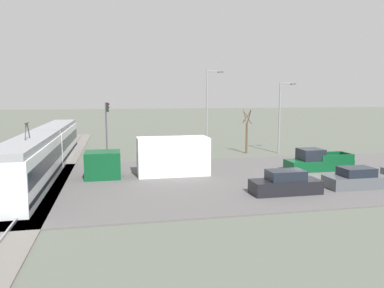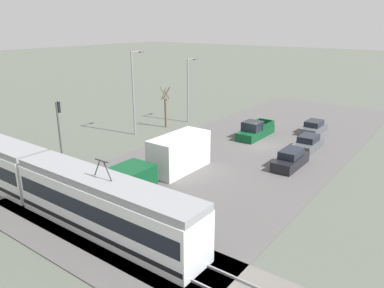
% 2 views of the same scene
% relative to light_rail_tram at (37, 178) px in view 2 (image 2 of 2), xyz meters
% --- Properties ---
extents(ground_plane, '(320.00, 320.00, 0.00)m').
position_rel_light_rail_tram_xyz_m(ground_plane, '(-6.76, -21.38, -1.80)').
color(ground_plane, '#565B51').
extents(road_surface, '(18.25, 50.49, 0.08)m').
position_rel_light_rail_tram_xyz_m(road_surface, '(-6.76, -21.38, -1.76)').
color(road_surface, '#565454').
rests_on(road_surface, ground).
extents(rail_bed, '(74.61, 4.40, 0.22)m').
position_rel_light_rail_tram_xyz_m(rail_bed, '(-6.76, 0.00, -1.75)').
color(rail_bed, slate).
rests_on(rail_bed, ground).
extents(light_rail_tram, '(28.41, 2.70, 4.68)m').
position_rel_light_rail_tram_xyz_m(light_rail_tram, '(0.00, 0.00, 0.00)').
color(light_rail_tram, white).
rests_on(light_rail_tram, ground).
extents(box_truck, '(2.55, 9.97, 3.12)m').
position_rel_light_rail_tram_xyz_m(box_truck, '(-4.55, -9.25, -0.28)').
color(box_truck, '#0C4723').
rests_on(box_truck, ground).
extents(pickup_truck, '(2.03, 5.79, 1.92)m').
position_rel_light_rail_tram_xyz_m(pickup_truck, '(-5.30, -23.41, -1.00)').
color(pickup_truck, '#0C4723').
rests_on(pickup_truck, ground).
extents(sedan_car_0, '(1.89, 4.42, 1.46)m').
position_rel_light_rail_tram_xyz_m(sedan_car_0, '(-11.61, -22.76, -1.12)').
color(sedan_car_0, '#4C5156').
rests_on(sedan_car_0, ground).
extents(sedan_car_1, '(1.79, 4.69, 1.59)m').
position_rel_light_rail_tram_xyz_m(sedan_car_1, '(-12.06, -17.08, -1.07)').
color(sedan_car_1, black).
rests_on(sedan_car_1, ground).
extents(sedan_car_2, '(1.89, 4.48, 1.46)m').
position_rel_light_rail_tram_xyz_m(sedan_car_2, '(-10.03, -28.99, -1.12)').
color(sedan_car_2, '#4C5156').
rests_on(sedan_car_2, ground).
extents(traffic_light_pole, '(0.28, 0.47, 5.90)m').
position_rel_light_rail_tram_xyz_m(traffic_light_pole, '(4.51, -5.24, 1.98)').
color(traffic_light_pole, '#47474C').
rests_on(traffic_light_pole, ground).
extents(street_tree, '(1.19, 0.99, 5.06)m').
position_rel_light_rail_tram_xyz_m(street_tree, '(5.63, -20.83, 0.50)').
color(street_tree, brown).
rests_on(street_tree, ground).
extents(street_lamp_near_crossing, '(0.36, 1.95, 9.43)m').
position_rel_light_rail_tram_xyz_m(street_lamp_near_crossing, '(6.47, -16.50, 3.56)').
color(street_lamp_near_crossing, gray).
rests_on(street_lamp_near_crossing, ground).
extents(street_lamp_mid_block, '(0.36, 1.95, 8.10)m').
position_rel_light_rail_tram_xyz_m(street_lamp_mid_block, '(4.97, -24.71, 2.87)').
color(street_lamp_mid_block, gray).
rests_on(street_lamp_mid_block, ground).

